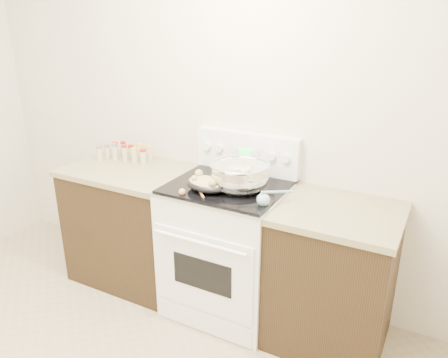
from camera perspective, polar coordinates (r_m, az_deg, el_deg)
The scene contains 9 objects.
counter_left at distance 3.48m, azimuth -11.70°, elevation -5.70°, with size 0.93×0.67×0.92m.
counter_right at distance 2.85m, azimuth 13.95°, elevation -12.29°, with size 0.73×0.67×0.92m.
kitchen_range at distance 3.05m, azimuth 0.49°, elevation -8.68°, with size 0.78×0.73×1.22m.
mixing_bowl at distance 2.75m, azimuth 2.01°, elevation 0.40°, with size 0.46×0.46×0.22m.
roasting_pan at distance 2.74m, azimuth -2.24°, elevation -0.56°, with size 0.33×0.26×0.11m.
baking_sheet at distance 3.07m, azimuth 2.21°, elevation 1.24°, with size 0.41×0.34×0.06m.
wooden_spoon at distance 2.72m, azimuth -4.71°, elevation -1.63°, with size 0.18×0.19×0.04m.
blue_ladle at distance 2.56m, azimuth 5.38°, elevation -2.59°, with size 0.15×0.25×0.10m.
spice_jars at distance 3.48m, azimuth -12.67°, elevation 3.43°, with size 0.39×0.24×0.13m.
Camera 1 is at (1.58, -0.93, 1.99)m, focal length 35.00 mm.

